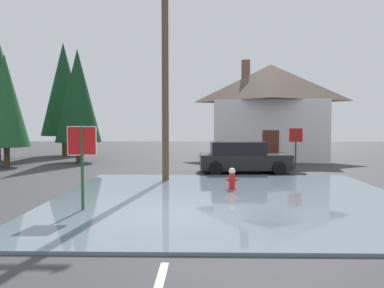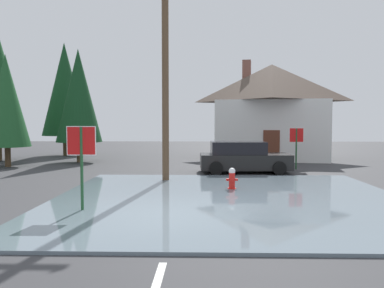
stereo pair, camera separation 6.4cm
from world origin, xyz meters
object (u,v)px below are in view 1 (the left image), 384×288
at_px(fire_hydrant, 232,179).
at_px(pine_tree_mid_left, 5,101).
at_px(parked_car, 243,158).
at_px(stop_sign_near, 82,151).
at_px(pine_tree_tall_left, 78,96).
at_px(house, 270,110).
at_px(pine_tree_short_left, 64,89).
at_px(utility_pole, 165,62).
at_px(stop_sign_far, 296,140).

bearing_deg(fire_hydrant, pine_tree_mid_left, 148.75).
bearing_deg(parked_car, stop_sign_near, -121.90).
height_order(parked_car, pine_tree_tall_left, pine_tree_tall_left).
relative_size(house, pine_tree_short_left, 1.03).
xyz_separation_m(utility_pole, stop_sign_far, (6.49, 4.40, -3.40)).
bearing_deg(pine_tree_tall_left, stop_sign_far, -14.93).
bearing_deg(pine_tree_tall_left, stop_sign_near, -71.87).
bearing_deg(fire_hydrant, pine_tree_short_left, 127.81).
xyz_separation_m(fire_hydrant, parked_car, (0.94, 5.06, 0.33)).
bearing_deg(utility_pole, parked_car, 40.45).
bearing_deg(pine_tree_short_left, parked_car, -37.75).
bearing_deg(pine_tree_mid_left, stop_sign_near, -54.77).
distance_m(stop_sign_near, pine_tree_mid_left, 13.26).
bearing_deg(stop_sign_near, parked_car, 58.10).
xyz_separation_m(fire_hydrant, house, (3.73, 12.84, 2.95)).
bearing_deg(pine_tree_mid_left, stop_sign_far, -2.85).
bearing_deg(parked_car, stop_sign_far, 25.18).
bearing_deg(pine_tree_short_left, pine_tree_tall_left, -61.55).
height_order(house, pine_tree_short_left, pine_tree_short_left).
distance_m(utility_pole, pine_tree_mid_left, 10.76).
height_order(utility_pole, pine_tree_short_left, utility_pole).
bearing_deg(pine_tree_short_left, stop_sign_far, -28.00).
height_order(stop_sign_near, stop_sign_far, stop_sign_near).
height_order(utility_pole, parked_car, utility_pole).
xyz_separation_m(fire_hydrant, pine_tree_mid_left, (-11.93, 7.24, 3.27)).
bearing_deg(stop_sign_far, utility_pole, -145.84).
bearing_deg(stop_sign_far, fire_hydrant, -121.14).
distance_m(fire_hydrant, house, 13.69).
bearing_deg(pine_tree_tall_left, parked_car, -26.20).
distance_m(fire_hydrant, utility_pole, 5.63).
distance_m(stop_sign_near, utility_pole, 6.65).
xyz_separation_m(utility_pole, house, (6.32, 10.80, -1.61)).
distance_m(house, pine_tree_tall_left, 12.83).
relative_size(utility_pole, pine_tree_tall_left, 1.36).
distance_m(parked_car, pine_tree_tall_left, 11.28).
relative_size(stop_sign_far, parked_car, 0.49).
bearing_deg(fire_hydrant, stop_sign_far, 58.86).
height_order(stop_sign_near, house, house).
distance_m(stop_sign_far, house, 6.64).
xyz_separation_m(stop_sign_near, utility_pole, (1.77, 5.51, 3.26)).
distance_m(stop_sign_far, pine_tree_short_left, 17.49).
relative_size(stop_sign_near, pine_tree_short_left, 0.28).
xyz_separation_m(stop_sign_near, pine_tree_mid_left, (-7.56, 10.71, 1.98)).
bearing_deg(pine_tree_tall_left, pine_tree_short_left, 118.45).
distance_m(house, pine_tree_short_left, 15.15).
xyz_separation_m(pine_tree_tall_left, pine_tree_short_left, (-2.54, 4.69, 0.80)).
distance_m(fire_hydrant, parked_car, 5.16).
bearing_deg(stop_sign_far, parked_car, -154.82).
height_order(fire_hydrant, stop_sign_far, stop_sign_far).
relative_size(fire_hydrant, pine_tree_tall_left, 0.12).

